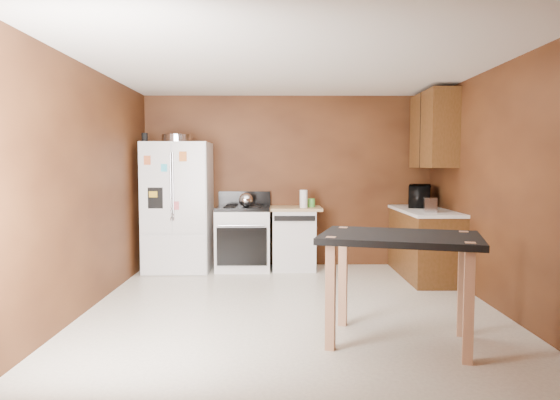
{
  "coord_description": "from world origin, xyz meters",
  "views": [
    {
      "loc": [
        -0.16,
        -5.12,
        1.48
      ],
      "look_at": [
        -0.12,
        0.85,
        1.07
      ],
      "focal_mm": 32.0,
      "sensor_mm": 36.0,
      "label": 1
    }
  ],
  "objects_px": {
    "kettle": "(246,200)",
    "paper_towel": "(304,199)",
    "gas_range": "(243,237)",
    "dishwasher": "(294,237)",
    "roasting_pan": "(177,139)",
    "toaster": "(430,205)",
    "microwave": "(420,197)",
    "refrigerator": "(178,207)",
    "island": "(400,251)",
    "pen_cup": "(145,138)",
    "green_canister": "(311,203)"
  },
  "relations": [
    {
      "from": "roasting_pan",
      "to": "green_canister",
      "type": "xyz_separation_m",
      "value": [
        1.88,
        0.1,
        -0.9
      ]
    },
    {
      "from": "paper_towel",
      "to": "gas_range",
      "type": "distance_m",
      "value": 1.02
    },
    {
      "from": "roasting_pan",
      "to": "refrigerator",
      "type": "distance_m",
      "value": 0.95
    },
    {
      "from": "paper_towel",
      "to": "island",
      "type": "height_order",
      "value": "paper_towel"
    },
    {
      "from": "toaster",
      "to": "island",
      "type": "bearing_deg",
      "value": -100.36
    },
    {
      "from": "pen_cup",
      "to": "gas_range",
      "type": "bearing_deg",
      "value": 7.99
    },
    {
      "from": "roasting_pan",
      "to": "paper_towel",
      "type": "bearing_deg",
      "value": -1.59
    },
    {
      "from": "kettle",
      "to": "dishwasher",
      "type": "relative_size",
      "value": 0.22
    },
    {
      "from": "kettle",
      "to": "pen_cup",
      "type": "bearing_deg",
      "value": -175.96
    },
    {
      "from": "green_canister",
      "to": "gas_range",
      "type": "height_order",
      "value": "gas_range"
    },
    {
      "from": "roasting_pan",
      "to": "gas_range",
      "type": "height_order",
      "value": "roasting_pan"
    },
    {
      "from": "refrigerator",
      "to": "gas_range",
      "type": "height_order",
      "value": "refrigerator"
    },
    {
      "from": "roasting_pan",
      "to": "island",
      "type": "bearing_deg",
      "value": -50.3
    },
    {
      "from": "green_canister",
      "to": "island",
      "type": "relative_size",
      "value": 0.08
    },
    {
      "from": "pen_cup",
      "to": "paper_towel",
      "type": "height_order",
      "value": "pen_cup"
    },
    {
      "from": "pen_cup",
      "to": "microwave",
      "type": "xyz_separation_m",
      "value": [
        3.81,
        0.08,
        -0.82
      ]
    },
    {
      "from": "refrigerator",
      "to": "green_canister",
      "type": "bearing_deg",
      "value": 3.27
    },
    {
      "from": "island",
      "to": "kettle",
      "type": "bearing_deg",
      "value": 116.88
    },
    {
      "from": "green_canister",
      "to": "dishwasher",
      "type": "bearing_deg",
      "value": -174.85
    },
    {
      "from": "microwave",
      "to": "kettle",
      "type": "bearing_deg",
      "value": 108.0
    },
    {
      "from": "pen_cup",
      "to": "microwave",
      "type": "height_order",
      "value": "pen_cup"
    },
    {
      "from": "pen_cup",
      "to": "paper_towel",
      "type": "xyz_separation_m",
      "value": [
        2.18,
        0.09,
        -0.85
      ]
    },
    {
      "from": "roasting_pan",
      "to": "gas_range",
      "type": "distance_m",
      "value": 1.67
    },
    {
      "from": "roasting_pan",
      "to": "toaster",
      "type": "bearing_deg",
      "value": -13.07
    },
    {
      "from": "toaster",
      "to": "dishwasher",
      "type": "xyz_separation_m",
      "value": [
        -1.68,
        0.85,
        -0.54
      ]
    },
    {
      "from": "pen_cup",
      "to": "dishwasher",
      "type": "height_order",
      "value": "pen_cup"
    },
    {
      "from": "gas_range",
      "to": "dishwasher",
      "type": "relative_size",
      "value": 1.24
    },
    {
      "from": "pen_cup",
      "to": "refrigerator",
      "type": "height_order",
      "value": "pen_cup"
    },
    {
      "from": "toaster",
      "to": "dishwasher",
      "type": "relative_size",
      "value": 0.28
    },
    {
      "from": "paper_towel",
      "to": "refrigerator",
      "type": "xyz_separation_m",
      "value": [
        -1.76,
        0.04,
        -0.11
      ]
    },
    {
      "from": "paper_towel",
      "to": "toaster",
      "type": "height_order",
      "value": "paper_towel"
    },
    {
      "from": "island",
      "to": "pen_cup",
      "type": "bearing_deg",
      "value": 135.57
    },
    {
      "from": "kettle",
      "to": "gas_range",
      "type": "bearing_deg",
      "value": 116.14
    },
    {
      "from": "green_canister",
      "to": "microwave",
      "type": "relative_size",
      "value": 0.23
    },
    {
      "from": "roasting_pan",
      "to": "kettle",
      "type": "bearing_deg",
      "value": -2.22
    },
    {
      "from": "kettle",
      "to": "island",
      "type": "xyz_separation_m",
      "value": [
        1.45,
        -2.87,
        -0.22
      ]
    },
    {
      "from": "green_canister",
      "to": "microwave",
      "type": "xyz_separation_m",
      "value": [
        1.51,
        -0.15,
        0.09
      ]
    },
    {
      "from": "dishwasher",
      "to": "green_canister",
      "type": "bearing_deg",
      "value": 5.15
    },
    {
      "from": "microwave",
      "to": "paper_towel",
      "type": "bearing_deg",
      "value": 108.24
    },
    {
      "from": "paper_towel",
      "to": "dishwasher",
      "type": "height_order",
      "value": "paper_towel"
    },
    {
      "from": "refrigerator",
      "to": "roasting_pan",
      "type": "bearing_deg",
      "value": 120.16
    },
    {
      "from": "gas_range",
      "to": "roasting_pan",
      "type": "bearing_deg",
      "value": -176.72
    },
    {
      "from": "green_canister",
      "to": "refrigerator",
      "type": "height_order",
      "value": "refrigerator"
    },
    {
      "from": "toaster",
      "to": "microwave",
      "type": "xyz_separation_m",
      "value": [
        0.07,
        0.72,
        0.05
      ]
    },
    {
      "from": "kettle",
      "to": "island",
      "type": "height_order",
      "value": "kettle"
    },
    {
      "from": "kettle",
      "to": "refrigerator",
      "type": "xyz_separation_m",
      "value": [
        -0.95,
        0.03,
        -0.1
      ]
    },
    {
      "from": "pen_cup",
      "to": "green_canister",
      "type": "bearing_deg",
      "value": 5.8
    },
    {
      "from": "microwave",
      "to": "refrigerator",
      "type": "bearing_deg",
      "value": 107.62
    },
    {
      "from": "kettle",
      "to": "paper_towel",
      "type": "relative_size",
      "value": 0.8
    },
    {
      "from": "roasting_pan",
      "to": "kettle",
      "type": "xyz_separation_m",
      "value": [
        0.96,
        -0.04,
        -0.85
      ]
    }
  ]
}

